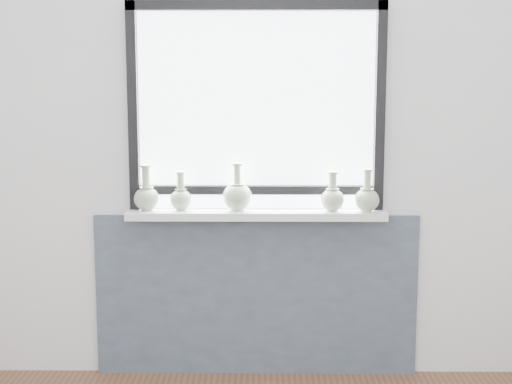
{
  "coord_description": "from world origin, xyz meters",
  "views": [
    {
      "loc": [
        0.03,
        -1.87,
        1.54
      ],
      "look_at": [
        0.0,
        1.55,
        1.02
      ],
      "focal_mm": 50.0,
      "sensor_mm": 36.0,
      "label": 1
    }
  ],
  "objects_px": {
    "windowsill": "(256,214)",
    "vase_a": "(147,196)",
    "vase_c": "(237,195)",
    "vase_e": "(367,198)",
    "vase_d": "(332,198)",
    "vase_b": "(181,198)"
  },
  "relations": [
    {
      "from": "vase_c",
      "to": "vase_d",
      "type": "distance_m",
      "value": 0.48
    },
    {
      "from": "vase_a",
      "to": "vase_b",
      "type": "height_order",
      "value": "vase_a"
    },
    {
      "from": "windowsill",
      "to": "vase_e",
      "type": "xyz_separation_m",
      "value": [
        0.56,
        -0.02,
        0.09
      ]
    },
    {
      "from": "vase_c",
      "to": "vase_e",
      "type": "distance_m",
      "value": 0.66
    },
    {
      "from": "windowsill",
      "to": "vase_c",
      "type": "distance_m",
      "value": 0.14
    },
    {
      "from": "vase_a",
      "to": "vase_e",
      "type": "distance_m",
      "value": 1.12
    },
    {
      "from": "windowsill",
      "to": "vase_b",
      "type": "height_order",
      "value": "vase_b"
    },
    {
      "from": "vase_c",
      "to": "vase_d",
      "type": "height_order",
      "value": "vase_c"
    },
    {
      "from": "vase_d",
      "to": "windowsill",
      "type": "bearing_deg",
      "value": 178.08
    },
    {
      "from": "windowsill",
      "to": "vase_a",
      "type": "relative_size",
      "value": 5.64
    },
    {
      "from": "vase_c",
      "to": "vase_e",
      "type": "bearing_deg",
      "value": -2.04
    },
    {
      "from": "windowsill",
      "to": "vase_b",
      "type": "distance_m",
      "value": 0.39
    },
    {
      "from": "windowsill",
      "to": "vase_c",
      "type": "height_order",
      "value": "vase_c"
    },
    {
      "from": "vase_b",
      "to": "vase_c",
      "type": "bearing_deg",
      "value": -0.84
    },
    {
      "from": "vase_d",
      "to": "vase_e",
      "type": "height_order",
      "value": "vase_e"
    },
    {
      "from": "windowsill",
      "to": "vase_a",
      "type": "bearing_deg",
      "value": 179.73
    },
    {
      "from": "windowsill",
      "to": "vase_d",
      "type": "xyz_separation_m",
      "value": [
        0.39,
        -0.01,
        0.09
      ]
    },
    {
      "from": "windowsill",
      "to": "vase_a",
      "type": "xyz_separation_m",
      "value": [
        -0.56,
        0.0,
        0.09
      ]
    },
    {
      "from": "windowsill",
      "to": "vase_c",
      "type": "xyz_separation_m",
      "value": [
        -0.1,
        0.0,
        0.1
      ]
    },
    {
      "from": "windowsill",
      "to": "vase_e",
      "type": "relative_size",
      "value": 6.11
    },
    {
      "from": "windowsill",
      "to": "vase_a",
      "type": "height_order",
      "value": "vase_a"
    },
    {
      "from": "vase_a",
      "to": "vase_c",
      "type": "bearing_deg",
      "value": 0.28
    }
  ]
}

